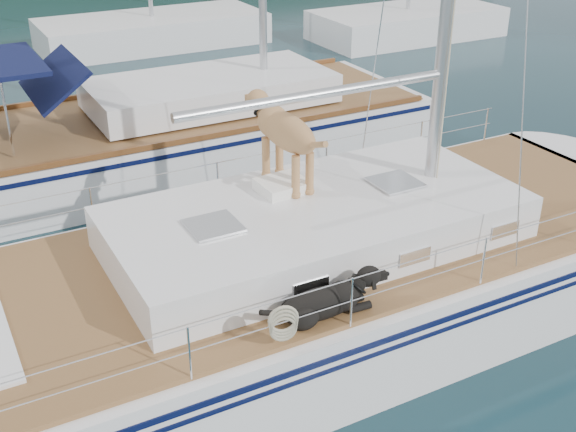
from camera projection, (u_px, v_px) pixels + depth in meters
ground at (262, 338)px, 9.50m from camera, size 120.00×120.00×0.00m
main_sailboat at (268, 292)px, 9.23m from camera, size 12.00×3.80×14.01m
neighbor_sailboat at (162, 138)px, 14.36m from camera, size 11.00×3.50×13.30m
bg_boat_center at (153, 32)px, 23.54m from camera, size 7.20×3.00×11.65m
bg_boat_east at (407, 24)px, 24.57m from camera, size 6.40×3.00×11.65m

